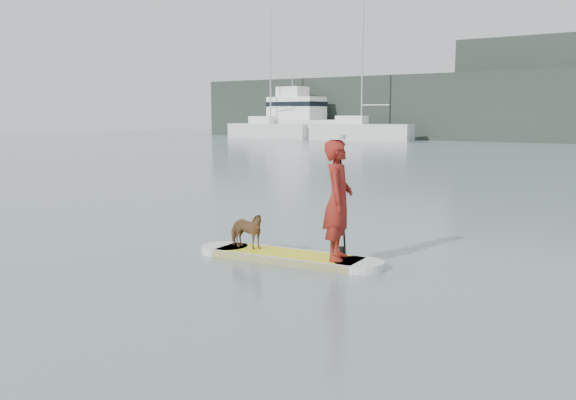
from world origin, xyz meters
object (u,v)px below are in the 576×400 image
Objects in this scene: paddleboard at (288,257)px; motor_yacht_b at (301,119)px; paddler at (338,200)px; dog at (246,230)px; sailboat_b at (360,130)px; sailboat_a at (270,129)px.

paddleboard is 0.32× the size of motor_yacht_b.
dog is at bearing 74.12° from paddler.
paddler is 0.18× the size of motor_yacht_b.
paddler is 2.57× the size of dog.
sailboat_b is (-21.62, 42.66, 0.51)m from dog.
paddleboard is 48.12m from sailboat_b.
paddleboard is 0.24× the size of sailboat_b.
sailboat_b is at bearing 5.97° from paddler.
sailboat_b is at bearing 110.87° from paddleboard.
motor_yacht_b is (-29.33, 44.36, 1.44)m from dog.
paddleboard is 53.26m from sailboat_a.
motor_yacht_b reaches higher than paddler.
sailboat_b reaches higher than sailboat_a.
dog is at bearing -51.69° from motor_yacht_b.
sailboat_a is (-31.61, 42.35, 0.42)m from dog.
sailboat_a is at bearing -133.78° from motor_yacht_b.
sailboat_a is at bearing 15.51° from paddler.
sailboat_b is at bearing -5.11° from sailboat_a.
paddleboard is at bearing 74.12° from paddler.
dog reaches higher than paddleboard.
dog is at bearing -180.00° from paddleboard.
sailboat_b is (9.99, 0.31, 0.08)m from sailboat_a.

